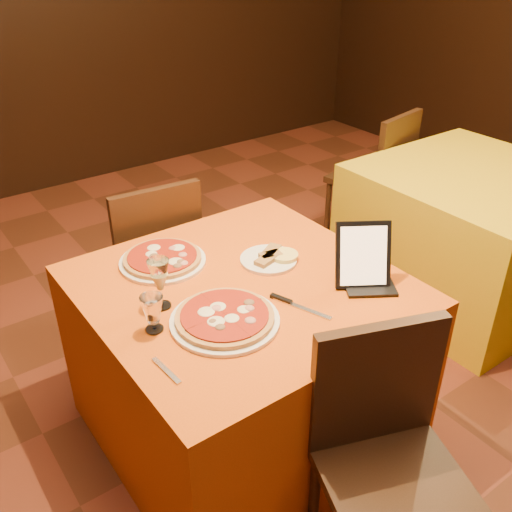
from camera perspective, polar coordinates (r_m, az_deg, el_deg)
floor at (r=2.60m, az=11.74°, el=-17.82°), size 6.00×7.00×0.01m
wall_back at (r=4.81m, az=-20.54°, el=22.59°), size 6.00×0.01×2.80m
main_table at (r=2.34m, az=-1.30°, el=-10.49°), size 1.10×1.10×0.75m
side_table at (r=3.46m, az=20.42°, el=2.05°), size 1.10×1.10×0.75m
chair_main_near at (r=1.88m, az=13.86°, el=-21.33°), size 0.51×0.51×0.91m
chair_main_far at (r=2.88m, az=-10.74°, el=-0.40°), size 0.49×0.49×0.91m
chair_side_far at (r=3.86m, az=11.17°, el=7.68°), size 0.45×0.45×0.91m
pizza_near at (r=1.91m, az=-3.15°, el=-6.28°), size 0.37×0.37×0.03m
pizza_far at (r=2.26m, az=-9.33°, el=-0.36°), size 0.34×0.34×0.03m
cutlet_dish at (r=2.24m, az=1.26°, el=-0.24°), size 0.23×0.23×0.03m
wine_glass at (r=1.96m, az=-9.58°, el=-2.73°), size 0.10×0.10×0.19m
water_glass at (r=1.87m, az=-10.28°, el=-5.70°), size 0.08×0.08×0.13m
tablet at (r=2.09m, az=10.65°, el=0.13°), size 0.22×0.19×0.24m
knife at (r=1.98m, az=4.62°, el=-5.21°), size 0.09×0.22×0.01m
fork_near at (r=1.75m, az=-8.96°, el=-11.24°), size 0.03×0.14×0.01m
fork_far at (r=2.31m, az=-6.59°, el=0.29°), size 0.07×0.17×0.01m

